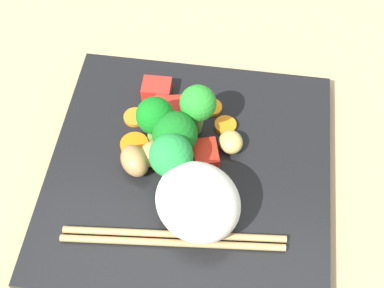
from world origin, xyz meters
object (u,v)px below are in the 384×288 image
Objects in this scene: rice_mound at (198,202)px; chopstick_pair at (170,238)px; broccoli_floret_0 at (171,157)px; carrot_slice_1 at (225,125)px; square_plate at (189,173)px.

chopstick_pair is at bearing -128.26° from rice_mound.
rice_mound is 5.21cm from broccoli_floret_0.
chopstick_pair is (-3.24, -13.94, 0.06)cm from carrot_slice_1.
chopstick_pair is (1.12, -6.72, -3.56)cm from broccoli_floret_0.
broccoli_floret_0 reaches higher than square_plate.
rice_mound and broccoli_floret_0 have the same top height.
rice_mound is 4.50cm from chopstick_pair.
square_plate is at bearing 109.56° from rice_mound.
chopstick_pair reaches higher than square_plate.
carrot_slice_1 reaches higher than square_plate.
square_plate is 4.56× the size of broccoli_floret_0.
broccoli_floret_0 is at bearing -140.53° from square_plate.
square_plate is 5.05cm from broccoli_floret_0.
broccoli_floret_0 is 0.30× the size of chopstick_pair.
rice_mound reaches higher than chopstick_pair.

